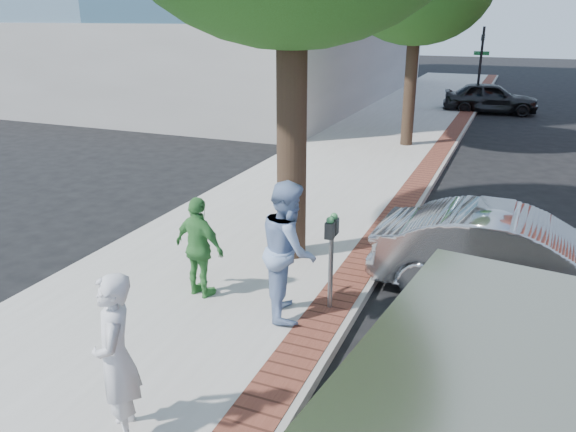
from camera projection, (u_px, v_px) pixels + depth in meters
The scene contains 13 objects.
ground at pixel (281, 315), 8.51m from camera, with size 120.00×120.00×0.00m, color black.
sidewalk at pixel (343, 172), 15.98m from camera, with size 5.00×60.00×0.15m, color #9E9991.
brick_strip at pixel (421, 177), 15.16m from camera, with size 0.60×60.00×0.01m, color brown.
curb at pixel (434, 182), 15.06m from camera, with size 0.10×60.00×0.15m, color gray.
office_base at pixel (222, 58), 31.65m from camera, with size 18.20×22.20×4.00m, color gray.
signal_near at pixel (481, 61), 26.56m from camera, with size 0.70×0.15×3.80m.
parking_meter at pixel (331, 242), 8.08m from camera, with size 0.12×0.32×1.47m.
person_gray at pixel (116, 358), 5.59m from camera, with size 0.66×0.44×1.82m, color silver.
person_officer at pixel (289, 249), 7.96m from camera, with size 0.98×0.76×2.01m, color #809BC6.
person_green at pixel (199, 248), 8.55m from camera, with size 0.94×0.39×1.60m, color #3F8B40.
sedan_silver at pixel (513, 257), 8.79m from camera, with size 1.51×4.33×1.43m, color #A1A4A8.
bg_car at pixel (491, 98), 25.80m from camera, with size 1.68×4.17×1.42m, color black.
van at pixel (466, 429), 4.76m from camera, with size 2.48×5.05×1.79m.
Camera 1 is at (2.97, -6.89, 4.29)m, focal length 35.00 mm.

